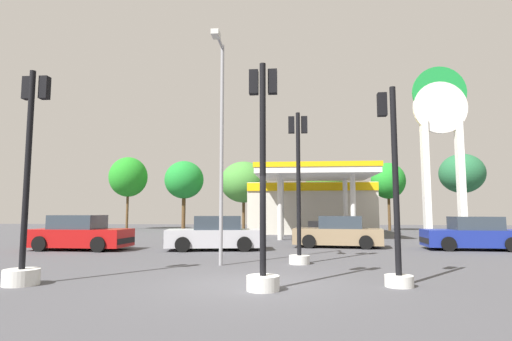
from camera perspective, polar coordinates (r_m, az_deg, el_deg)
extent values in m
plane|color=#47474C|center=(9.95, -0.48, -15.69)|extent=(90.00, 90.00, 0.00)
cube|color=beige|center=(33.87, 7.61, -5.32)|extent=(9.70, 6.68, 3.92)
cube|color=#EAB70C|center=(30.54, 7.83, -2.25)|extent=(9.70, 0.12, 0.60)
cube|color=white|center=(27.04, 8.16, -0.58)|extent=(7.37, 6.62, 0.35)
cube|color=#EAB70C|center=(27.07, 8.15, 0.10)|extent=(7.47, 6.72, 0.30)
cylinder|color=silver|center=(25.09, 3.38, -5.17)|extent=(0.32, 0.32, 3.97)
cylinder|color=silver|center=(25.33, 13.46, -5.02)|extent=(0.32, 0.32, 3.97)
cylinder|color=silver|center=(28.73, 3.61, -5.24)|extent=(0.32, 0.32, 3.97)
cylinder|color=silver|center=(28.94, 12.43, -5.12)|extent=(0.32, 0.32, 3.97)
cube|color=#4C4C51|center=(26.96, 8.27, -8.21)|extent=(0.90, 0.60, 1.10)
cube|color=white|center=(28.46, 22.72, -1.01)|extent=(0.40, 0.56, 7.73)
cube|color=white|center=(29.19, 26.78, -0.95)|extent=(0.40, 0.56, 7.73)
cylinder|color=white|center=(29.52, 24.39, 8.03)|extent=(3.45, 0.22, 3.45)
cylinder|color=#198C38|center=(29.79, 24.29, 9.95)|extent=(3.45, 0.22, 3.45)
cube|color=white|center=(29.70, 24.31, 8.97)|extent=(3.17, 0.08, 0.62)
cylinder|color=black|center=(17.85, -10.25, -10.16)|extent=(0.67, 0.32, 0.65)
cylinder|color=black|center=(19.58, -9.70, -9.78)|extent=(0.67, 0.32, 0.65)
cylinder|color=black|center=(17.77, -1.65, -10.27)|extent=(0.67, 0.32, 0.65)
cylinder|color=black|center=(19.50, -1.87, -9.87)|extent=(0.67, 0.32, 0.65)
cube|color=#B2B2BA|center=(18.61, -5.87, -9.39)|extent=(4.47, 2.44, 0.77)
cube|color=#2D3842|center=(18.58, -5.37, -7.34)|extent=(2.25, 1.88, 0.65)
cube|color=black|center=(18.80, -12.31, -9.59)|extent=(0.39, 1.69, 0.24)
cylinder|color=black|center=(20.34, -18.81, -9.38)|extent=(0.67, 0.25, 0.66)
cylinder|color=black|center=(18.76, -21.21, -9.63)|extent=(0.67, 0.25, 0.66)
cylinder|color=black|center=(21.64, -25.30, -8.90)|extent=(0.67, 0.25, 0.66)
cylinder|color=black|center=(20.17, -28.03, -9.05)|extent=(0.67, 0.25, 0.66)
cube|color=#A51111|center=(20.18, -23.38, -8.64)|extent=(4.40, 1.97, 0.78)
cube|color=#2D3842|center=(20.23, -23.68, -6.68)|extent=(2.12, 1.68, 0.66)
cube|color=black|center=(19.20, -17.84, -9.34)|extent=(0.19, 1.73, 0.25)
cylinder|color=black|center=(19.79, 25.35, -9.29)|extent=(0.64, 0.25, 0.63)
cylinder|color=black|center=(21.42, 24.02, -9.03)|extent=(0.64, 0.25, 0.63)
cylinder|color=black|center=(20.68, 32.28, -8.78)|extent=(0.64, 0.25, 0.63)
cylinder|color=black|center=(22.25, 30.49, -8.60)|extent=(0.64, 0.25, 0.63)
cube|color=navy|center=(20.98, 28.05, -8.37)|extent=(4.25, 1.97, 0.75)
cube|color=#2D3842|center=(21.01, 28.35, -6.57)|extent=(2.06, 1.65, 0.63)
cube|color=black|center=(20.41, 22.60, -9.00)|extent=(0.21, 1.66, 0.24)
cylinder|color=black|center=(19.60, 7.43, -9.82)|extent=(0.66, 0.31, 0.64)
cylinder|color=black|center=(21.31, 7.91, -9.49)|extent=(0.66, 0.31, 0.64)
cylinder|color=black|center=(19.51, 15.16, -9.69)|extent=(0.66, 0.31, 0.64)
cylinder|color=black|center=(21.22, 15.01, -9.36)|extent=(0.66, 0.31, 0.64)
cube|color=#8C7556|center=(20.36, 11.36, -9.02)|extent=(4.40, 2.33, 0.76)
cube|color=#2D3842|center=(20.32, 11.75, -7.15)|extent=(2.20, 1.82, 0.64)
cube|color=black|center=(20.54, 5.55, -9.38)|extent=(0.35, 1.67, 0.24)
cylinder|color=silver|center=(9.20, 0.98, -15.50)|extent=(0.73, 0.73, 0.32)
cylinder|color=black|center=(9.12, 0.96, 0.52)|extent=(0.14, 0.14, 4.78)
cube|color=black|center=(9.72, -0.32, 12.25)|extent=(0.21, 0.20, 0.57)
sphere|color=red|center=(9.89, -0.25, 13.02)|extent=(0.15, 0.15, 0.15)
sphere|color=#D89E0C|center=(9.84, -0.25, 12.03)|extent=(0.15, 0.15, 0.15)
sphere|color=green|center=(9.78, -0.25, 11.02)|extent=(0.15, 0.15, 0.15)
cube|color=black|center=(9.69, 2.34, 12.31)|extent=(0.21, 0.20, 0.57)
sphere|color=red|center=(9.86, 2.37, 13.08)|extent=(0.15, 0.15, 0.15)
sphere|color=#D89E0C|center=(9.81, 2.37, 12.09)|extent=(0.15, 0.15, 0.15)
sphere|color=green|center=(9.75, 2.38, 11.08)|extent=(0.15, 0.15, 0.15)
cylinder|color=silver|center=(11.28, -30.04, -12.81)|extent=(0.81, 0.81, 0.37)
cylinder|color=black|center=(11.23, -29.37, 0.37)|extent=(0.14, 0.14, 4.80)
cube|color=black|center=(11.84, -29.32, 10.01)|extent=(0.21, 0.20, 0.57)
sphere|color=red|center=(11.99, -28.94, 10.70)|extent=(0.15, 0.15, 0.15)
sphere|color=#D89E0C|center=(11.94, -28.99, 9.87)|extent=(0.15, 0.15, 0.15)
sphere|color=green|center=(11.89, -29.03, 9.03)|extent=(0.15, 0.15, 0.15)
cube|color=black|center=(11.60, -27.50, 10.24)|extent=(0.21, 0.20, 0.57)
sphere|color=red|center=(11.75, -27.14, 10.94)|extent=(0.15, 0.15, 0.15)
sphere|color=#D89E0C|center=(11.70, -27.18, 10.09)|extent=(0.15, 0.15, 0.15)
sphere|color=green|center=(11.66, -27.22, 9.24)|extent=(0.15, 0.15, 0.15)
cylinder|color=silver|center=(13.75, 6.09, -12.32)|extent=(0.68, 0.68, 0.28)
cylinder|color=black|center=(13.70, 5.97, -1.72)|extent=(0.14, 0.14, 4.79)
cube|color=black|center=(14.14, 4.98, 6.37)|extent=(0.21, 0.20, 0.57)
sphere|color=red|center=(14.29, 4.98, 6.97)|extent=(0.15, 0.15, 0.15)
sphere|color=#D89E0C|center=(14.26, 4.98, 6.27)|extent=(0.15, 0.15, 0.15)
sphere|color=green|center=(14.22, 4.99, 5.56)|extent=(0.15, 0.15, 0.15)
cube|color=black|center=(14.14, 6.78, 6.39)|extent=(0.21, 0.20, 0.57)
sphere|color=red|center=(14.30, 6.75, 6.99)|extent=(0.15, 0.15, 0.15)
sphere|color=#D89E0C|center=(14.26, 6.76, 6.28)|extent=(0.15, 0.15, 0.15)
sphere|color=green|center=(14.23, 6.77, 5.57)|extent=(0.15, 0.15, 0.15)
cylinder|color=silver|center=(10.19, 19.41, -14.40)|extent=(0.65, 0.65, 0.26)
cylinder|color=black|center=(10.10, 18.96, -1.13)|extent=(0.14, 0.14, 4.44)
cube|color=black|center=(10.50, 17.24, 8.81)|extent=(0.21, 0.20, 0.57)
sphere|color=red|center=(10.67, 17.08, 9.58)|extent=(0.15, 0.15, 0.15)
sphere|color=#D89E0C|center=(10.62, 17.11, 8.64)|extent=(0.15, 0.15, 0.15)
sphere|color=green|center=(10.58, 17.13, 7.70)|extent=(0.15, 0.15, 0.15)
cylinder|color=brown|center=(42.54, -17.60, -5.29)|extent=(0.24, 0.24, 3.77)
ellipsoid|color=#238D23|center=(42.68, -17.46, -0.87)|extent=(3.76, 3.76, 3.96)
cylinder|color=brown|center=(41.94, -10.11, -5.67)|extent=(0.38, 0.38, 3.48)
ellipsoid|color=#1E862F|center=(42.07, -10.04, -1.29)|extent=(3.94, 3.94, 3.83)
cylinder|color=brown|center=(41.23, -1.75, -6.13)|extent=(0.29, 0.29, 2.94)
ellipsoid|color=#438937|center=(41.34, -1.74, -1.63)|extent=(4.74, 4.74, 4.17)
cylinder|color=brown|center=(41.29, 9.69, -5.95)|extent=(0.32, 0.32, 3.08)
ellipsoid|color=#397E1F|center=(41.39, 9.62, -1.88)|extent=(3.74, 3.74, 3.48)
cylinder|color=brown|center=(39.29, 18.16, -5.54)|extent=(0.25, 0.25, 3.39)
ellipsoid|color=#218A28|center=(39.39, 18.03, -1.38)|extent=(3.10, 3.10, 3.31)
cylinder|color=brown|center=(43.93, 27.10, -4.90)|extent=(0.38, 0.38, 3.83)
ellipsoid|color=#24623A|center=(44.08, 26.89, -0.36)|extent=(4.19, 4.19, 3.81)
cylinder|color=gray|center=(13.44, -4.84, 2.57)|extent=(0.12, 0.12, 7.32)
cylinder|color=gray|center=(13.85, -5.16, 17.68)|extent=(0.09, 1.20, 0.09)
cube|color=beige|center=(13.29, -5.65, 18.49)|extent=(0.24, 0.44, 0.16)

